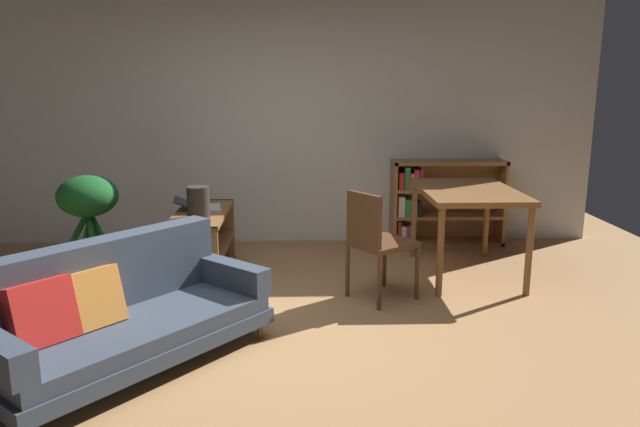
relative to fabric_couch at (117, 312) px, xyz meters
The scene contains 10 objects.
ground_plane 1.06m from the fabric_couch, 18.41° to the left, with size 8.16×8.16×0.00m, color #A87A4C.
back_wall_panel 3.32m from the fabric_couch, 72.44° to the left, with size 6.80×0.10×2.70m, color silver.
fabric_couch is the anchor object (origin of this frame).
media_console 1.73m from the fabric_couch, 81.70° to the left, with size 0.45×1.19×0.61m.
open_laptop 1.89m from the fabric_couch, 83.36° to the left, with size 0.46×0.39×0.11m.
desk_speaker 1.56m from the fabric_couch, 79.68° to the left, with size 0.19×0.19×0.27m.
potted_floor_plant 1.93m from the fabric_couch, 113.33° to the left, with size 0.54×0.53×0.94m.
dining_table 3.18m from the fabric_couch, 33.02° to the left, with size 0.84×1.26×0.80m.
dining_chair_near 2.06m from the fabric_couch, 31.88° to the left, with size 0.61×0.61×0.90m.
bookshelf 3.88m from the fabric_couch, 46.91° to the left, with size 1.22×0.32×0.92m.
Camera 1 is at (0.19, -3.83, 1.73)m, focal length 33.45 mm.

